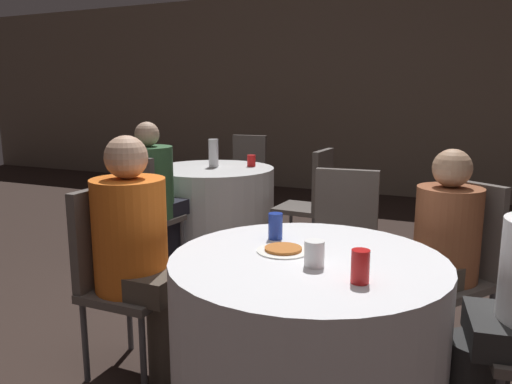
# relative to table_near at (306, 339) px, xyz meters

# --- Properties ---
(wall_back) EXTENTS (16.00, 0.06, 2.80)m
(wall_back) POSITION_rel_table_near_xyz_m (-0.05, 5.13, 1.04)
(wall_back) COLOR #7A6B5B
(wall_back) RESTS_ON ground_plane
(table_near) EXTENTS (1.14, 1.14, 0.72)m
(table_near) POSITION_rel_table_near_xyz_m (0.00, 0.00, 0.00)
(table_near) COLOR silver
(table_near) RESTS_ON ground_plane
(table_far) EXTENTS (1.12, 1.12, 0.72)m
(table_far) POSITION_rel_table_near_xyz_m (-1.60, 2.09, 0.00)
(table_far) COLOR white
(table_far) RESTS_ON ground_plane
(chair_near_northeast) EXTENTS (0.55, 0.55, 0.94)m
(chair_near_northeast) POSITION_rel_table_near_xyz_m (0.55, 0.82, 0.19)
(chair_near_northeast) COLOR #59514C
(chair_near_northeast) RESTS_ON ground_plane
(chair_near_north) EXTENTS (0.44, 0.44, 0.94)m
(chair_near_north) POSITION_rel_table_near_xyz_m (-0.10, 0.98, 0.19)
(chair_near_north) COLOR #59514C
(chair_near_north) RESTS_ON ground_plane
(chair_near_west) EXTENTS (0.41, 0.40, 0.94)m
(chair_near_west) POSITION_rel_table_near_xyz_m (-0.99, -0.01, 0.19)
(chair_near_west) COLOR #59514C
(chair_near_west) RESTS_ON ground_plane
(chair_far_north) EXTENTS (0.44, 0.45, 0.94)m
(chair_far_north) POSITION_rel_table_near_xyz_m (-1.71, 3.06, 0.19)
(chair_far_north) COLOR #59514C
(chair_far_north) RESTS_ON ground_plane
(chair_far_south) EXTENTS (0.43, 0.43, 0.94)m
(chair_far_south) POSITION_rel_table_near_xyz_m (-1.68, 1.11, 0.19)
(chair_far_south) COLOR #59514C
(chair_far_south) RESTS_ON ground_plane
(chair_far_east) EXTENTS (0.42, 0.42, 0.94)m
(chair_far_east) POSITION_rel_table_near_xyz_m (-0.62, 2.04, 0.19)
(chair_far_east) COLOR #59514C
(chair_far_east) RESTS_ON ground_plane
(person_floral_shirt) EXTENTS (0.44, 0.47, 1.12)m
(person_floral_shirt) POSITION_rel_table_near_xyz_m (0.45, 0.68, 0.20)
(person_floral_shirt) COLOR #4C4238
(person_floral_shirt) RESTS_ON ground_plane
(person_green_jacket) EXTENTS (0.38, 0.52, 1.18)m
(person_green_jacket) POSITION_rel_table_near_xyz_m (-1.66, 1.27, 0.25)
(person_green_jacket) COLOR black
(person_green_jacket) RESTS_ON ground_plane
(person_orange_shirt) EXTENTS (0.52, 0.35, 1.20)m
(person_orange_shirt) POSITION_rel_table_near_xyz_m (-0.83, -0.01, 0.25)
(person_orange_shirt) COLOR #4C4238
(person_orange_shirt) RESTS_ON ground_plane
(pizza_plate_near) EXTENTS (0.23, 0.23, 0.02)m
(pizza_plate_near) POSITION_rel_table_near_xyz_m (-0.12, 0.04, 0.37)
(pizza_plate_near) COLOR white
(pizza_plate_near) RESTS_ON table_near
(soda_can_red) EXTENTS (0.07, 0.07, 0.12)m
(soda_can_red) POSITION_rel_table_near_xyz_m (0.25, -0.19, 0.42)
(soda_can_red) COLOR red
(soda_can_red) RESTS_ON table_near
(soda_can_blue) EXTENTS (0.07, 0.07, 0.12)m
(soda_can_blue) POSITION_rel_table_near_xyz_m (-0.23, 0.20, 0.42)
(soda_can_blue) COLOR #1E38A5
(soda_can_blue) RESTS_ON table_near
(cup_near) EXTENTS (0.08, 0.08, 0.10)m
(cup_near) POSITION_rel_table_near_xyz_m (0.05, -0.09, 0.41)
(cup_near) COLOR white
(cup_near) RESTS_ON table_near
(bottle_far) EXTENTS (0.09, 0.09, 0.26)m
(bottle_far) POSITION_rel_table_near_xyz_m (-1.62, 2.14, 0.49)
(bottle_far) COLOR white
(bottle_far) RESTS_ON table_far
(cup_far) EXTENTS (0.08, 0.08, 0.11)m
(cup_far) POSITION_rel_table_near_xyz_m (-1.31, 2.31, 0.41)
(cup_far) COLOR red
(cup_far) RESTS_ON table_far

